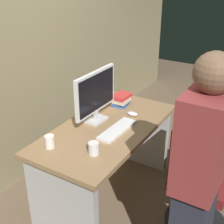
{
  "coord_description": "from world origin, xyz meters",
  "views": [
    {
      "loc": [
        -1.98,
        -1.25,
        2.03
      ],
      "look_at": [
        0.0,
        -0.05,
        0.9
      ],
      "focal_mm": 49.97,
      "sensor_mm": 36.0,
      "label": 1
    }
  ],
  "objects_px": {
    "mouse": "(132,114)",
    "monitor": "(96,94)",
    "desk": "(107,149)",
    "handbag": "(181,162)",
    "cup_near_keyboard": "(94,148)",
    "person_at_desk": "(198,184)",
    "cup_by_monitor": "(50,141)",
    "keyboard": "(117,130)",
    "book_stack": "(121,100)",
    "office_chair": "(194,181)"
  },
  "relations": [
    {
      "from": "monitor",
      "to": "mouse",
      "type": "bearing_deg",
      "value": -41.41
    },
    {
      "from": "monitor",
      "to": "cup_by_monitor",
      "type": "xyz_separation_m",
      "value": [
        -0.55,
        0.06,
        -0.21
      ]
    },
    {
      "from": "cup_near_keyboard",
      "to": "book_stack",
      "type": "bearing_deg",
      "value": 16.61
    },
    {
      "from": "desk",
      "to": "office_chair",
      "type": "relative_size",
      "value": 1.52
    },
    {
      "from": "cup_near_keyboard",
      "to": "handbag",
      "type": "height_order",
      "value": "cup_near_keyboard"
    },
    {
      "from": "cup_near_keyboard",
      "to": "office_chair",
      "type": "bearing_deg",
      "value": -52.33
    },
    {
      "from": "monitor",
      "to": "cup_near_keyboard",
      "type": "height_order",
      "value": "monitor"
    },
    {
      "from": "keyboard",
      "to": "handbag",
      "type": "distance_m",
      "value": 1.01
    },
    {
      "from": "cup_near_keyboard",
      "to": "handbag",
      "type": "xyz_separation_m",
      "value": [
        1.1,
        -0.34,
        -0.66
      ]
    },
    {
      "from": "mouse",
      "to": "cup_by_monitor",
      "type": "height_order",
      "value": "cup_by_monitor"
    },
    {
      "from": "keyboard",
      "to": "cup_near_keyboard",
      "type": "relative_size",
      "value": 4.62
    },
    {
      "from": "desk",
      "to": "cup_by_monitor",
      "type": "distance_m",
      "value": 0.61
    },
    {
      "from": "cup_by_monitor",
      "to": "monitor",
      "type": "bearing_deg",
      "value": -6.16
    },
    {
      "from": "cup_near_keyboard",
      "to": "book_stack",
      "type": "relative_size",
      "value": 0.47
    },
    {
      "from": "cup_by_monitor",
      "to": "handbag",
      "type": "bearing_deg",
      "value": -29.24
    },
    {
      "from": "person_at_desk",
      "to": "cup_near_keyboard",
      "type": "xyz_separation_m",
      "value": [
        0.06,
        0.79,
        -0.04
      ]
    },
    {
      "from": "office_chair",
      "to": "person_at_desk",
      "type": "distance_m",
      "value": 0.7
    },
    {
      "from": "person_at_desk",
      "to": "handbag",
      "type": "relative_size",
      "value": 4.34
    },
    {
      "from": "person_at_desk",
      "to": "monitor",
      "type": "height_order",
      "value": "person_at_desk"
    },
    {
      "from": "monitor",
      "to": "handbag",
      "type": "distance_m",
      "value": 1.25
    },
    {
      "from": "desk",
      "to": "monitor",
      "type": "xyz_separation_m",
      "value": [
        0.04,
        0.14,
        0.49
      ]
    },
    {
      "from": "desk",
      "to": "office_chair",
      "type": "bearing_deg",
      "value": -83.67
    },
    {
      "from": "person_at_desk",
      "to": "desk",
      "type": "bearing_deg",
      "value": 63.35
    },
    {
      "from": "office_chair",
      "to": "keyboard",
      "type": "relative_size",
      "value": 2.19
    },
    {
      "from": "desk",
      "to": "book_stack",
      "type": "distance_m",
      "value": 0.54
    },
    {
      "from": "desk",
      "to": "handbag",
      "type": "height_order",
      "value": "desk"
    },
    {
      "from": "desk",
      "to": "keyboard",
      "type": "height_order",
      "value": "keyboard"
    },
    {
      "from": "desk",
      "to": "handbag",
      "type": "relative_size",
      "value": 3.77
    },
    {
      "from": "person_at_desk",
      "to": "mouse",
      "type": "distance_m",
      "value": 1.13
    },
    {
      "from": "monitor",
      "to": "cup_by_monitor",
      "type": "height_order",
      "value": "monitor"
    },
    {
      "from": "mouse",
      "to": "monitor",
      "type": "bearing_deg",
      "value": 138.59
    },
    {
      "from": "monitor",
      "to": "person_at_desk",
      "type": "bearing_deg",
      "value": -115.51
    },
    {
      "from": "office_chair",
      "to": "cup_by_monitor",
      "type": "bearing_deg",
      "value": 121.22
    },
    {
      "from": "cup_near_keyboard",
      "to": "book_stack",
      "type": "distance_m",
      "value": 0.89
    },
    {
      "from": "office_chair",
      "to": "keyboard",
      "type": "bearing_deg",
      "value": 98.94
    },
    {
      "from": "cup_near_keyboard",
      "to": "desk",
      "type": "bearing_deg",
      "value": 18.82
    },
    {
      "from": "desk",
      "to": "monitor",
      "type": "bearing_deg",
      "value": 72.63
    },
    {
      "from": "office_chair",
      "to": "person_at_desk",
      "type": "height_order",
      "value": "person_at_desk"
    },
    {
      "from": "monitor",
      "to": "cup_near_keyboard",
      "type": "xyz_separation_m",
      "value": [
        -0.45,
        -0.28,
        -0.21
      ]
    },
    {
      "from": "desk",
      "to": "person_at_desk",
      "type": "xyz_separation_m",
      "value": [
        -0.46,
        -0.92,
        0.32
      ]
    },
    {
      "from": "person_at_desk",
      "to": "handbag",
      "type": "height_order",
      "value": "person_at_desk"
    },
    {
      "from": "keyboard",
      "to": "desk",
      "type": "bearing_deg",
      "value": 82.83
    },
    {
      "from": "mouse",
      "to": "cup_by_monitor",
      "type": "relative_size",
      "value": 1.01
    },
    {
      "from": "cup_by_monitor",
      "to": "handbag",
      "type": "distance_m",
      "value": 1.52
    },
    {
      "from": "person_at_desk",
      "to": "keyboard",
      "type": "xyz_separation_m",
      "value": [
        0.45,
        0.81,
        -0.08
      ]
    },
    {
      "from": "office_chair",
      "to": "book_stack",
      "type": "relative_size",
      "value": 4.77
    },
    {
      "from": "keyboard",
      "to": "monitor",
      "type": "bearing_deg",
      "value": 78.22
    },
    {
      "from": "keyboard",
      "to": "cup_by_monitor",
      "type": "xyz_separation_m",
      "value": [
        -0.48,
        0.31,
        0.04
      ]
    },
    {
      "from": "keyboard",
      "to": "handbag",
      "type": "relative_size",
      "value": 1.14
    },
    {
      "from": "monitor",
      "to": "handbag",
      "type": "height_order",
      "value": "monitor"
    }
  ]
}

